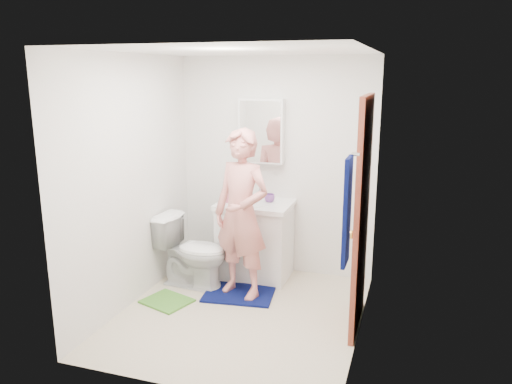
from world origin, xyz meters
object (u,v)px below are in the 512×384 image
Objects in this scene: vanity_cabinet at (255,242)px; man at (242,214)px; toothbrush_cup at (269,198)px; towel at (347,212)px; medicine_cabinet at (262,131)px; toilet at (193,251)px; soap_dispenser at (227,194)px.

man is at bearing -86.83° from vanity_cabinet.
toothbrush_cup is at bearing 25.58° from vanity_cabinet.
man is at bearing 140.11° from towel.
medicine_cabinet is 0.74m from toothbrush_cup.
towel reaches higher than toilet.
soap_dispenser is 0.11× the size of man.
toothbrush_cup reaches higher than vanity_cabinet.
man reaches higher than towel.
towel is 1.90m from toothbrush_cup.
toothbrush_cup is at bearing -48.36° from medicine_cabinet.
man reaches higher than toilet.
vanity_cabinet is 7.02× the size of toothbrush_cup.
soap_dispenser is (-0.30, -0.30, -0.66)m from medicine_cabinet.
toilet is 6.70× the size of toothbrush_cup.
vanity_cabinet is at bearing -90.00° from medicine_cabinet.
towel is at bearing -22.95° from man.
toilet is (-0.55, -0.67, -1.22)m from medicine_cabinet.
vanity_cabinet is 0.71m from toilet.
toilet is 0.76m from man.
vanity_cabinet is at bearing -46.54° from toilet.
toilet is 0.45× the size of man.
towel is 0.47× the size of man.
man is (-0.11, -0.59, -0.03)m from toothbrush_cup.
towel is 2.07m from soap_dispenser.
vanity_cabinet is 0.63m from soap_dispenser.
man reaches higher than toothbrush_cup.
man is at bearing -87.78° from medicine_cabinet.
soap_dispenser is at bearing -29.44° from toilet.
soap_dispenser is at bearing 136.33° from towel.
towel is at bearing -55.39° from medicine_cabinet.
towel reaches higher than toothbrush_cup.
medicine_cabinet is 1.49m from toilet.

